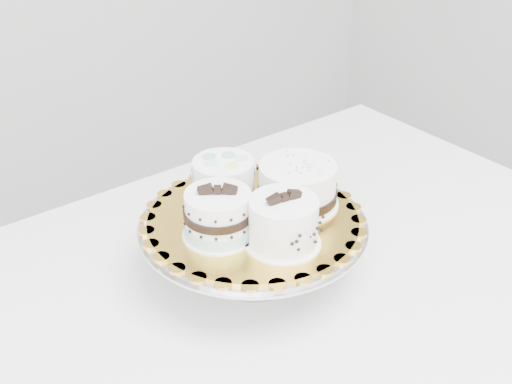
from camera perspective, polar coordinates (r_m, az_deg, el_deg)
table at (r=1.06m, az=1.96°, el=-10.41°), size 1.14×0.76×0.75m
cake_stand at (r=0.97m, az=-0.26°, el=-3.96°), size 0.34×0.34×0.09m
cake_board at (r=0.95m, az=-0.27°, el=-2.40°), size 0.33×0.33×0.00m
cake_swirl at (r=0.88m, az=2.44°, el=-2.80°), size 0.11×0.11×0.08m
cake_banded at (r=0.90m, az=-3.36°, el=-2.14°), size 0.13×0.13×0.08m
cake_dots at (r=0.97m, az=-2.90°, el=1.02°), size 0.12×0.12×0.07m
cake_ribbon at (r=0.97m, az=3.75°, el=0.56°), size 0.13×0.13×0.07m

